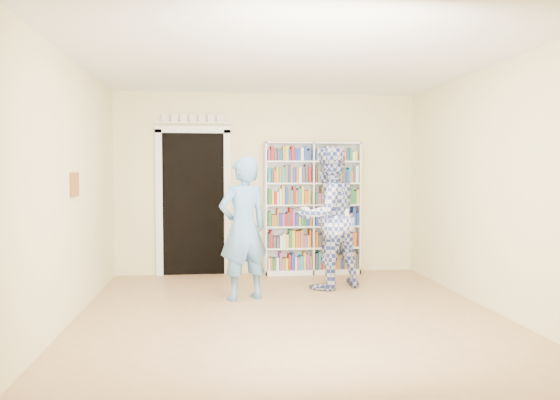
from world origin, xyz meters
name	(u,v)px	position (x,y,z in m)	size (l,w,h in m)	color
floor	(290,316)	(0.00, 0.00, 0.00)	(5.00, 5.00, 0.00)	#AB7A52
ceiling	(290,59)	(0.00, 0.00, 2.70)	(5.00, 5.00, 0.00)	white
wall_back	(267,184)	(0.00, 2.50, 1.35)	(4.50, 4.50, 0.00)	beige
wall_left	(68,190)	(-2.25, 0.00, 1.35)	(5.00, 5.00, 0.00)	beige
wall_right	(492,188)	(2.25, 0.00, 1.35)	(5.00, 5.00, 0.00)	beige
bookshelf	(312,208)	(0.66, 2.34, 0.99)	(1.43, 0.27, 1.97)	white
doorway	(193,195)	(-1.10, 2.48, 1.18)	(1.10, 0.08, 2.43)	black
wall_art	(75,184)	(-2.23, 0.20, 1.40)	(0.03, 0.25, 0.25)	brown
man_blue	(243,228)	(-0.45, 0.81, 0.86)	(0.62, 0.41, 1.71)	#558ABE
man_plaid	(328,217)	(0.69, 1.32, 0.94)	(0.91, 0.71, 1.87)	navy
paper_sheet	(341,219)	(0.82, 1.13, 0.92)	(0.19, 0.01, 0.27)	white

